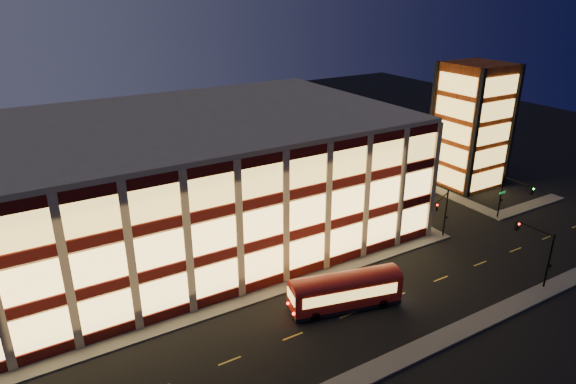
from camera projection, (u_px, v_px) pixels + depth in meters
ground at (278, 296)px, 49.94m from camera, size 200.00×200.00×0.00m
sidewalk_office_south at (246, 300)px, 49.26m from camera, size 54.00×2.00×0.15m
sidewalk_office_east at (356, 193)px, 74.45m from camera, size 2.00×30.00×0.15m
sidewalk_tower_south at (527, 206)px, 69.95m from camera, size 14.00×2.00×0.15m
sidewalk_tower_west at (412, 179)px, 79.74m from camera, size 2.00×30.00×0.15m
sidewalk_near at (362, 376)px, 39.62m from camera, size 100.00×2.00×0.15m
office_building at (182, 180)px, 59.22m from camera, size 50.45×30.45×14.50m
stair_tower at (471, 125)px, 75.26m from camera, size 8.60×8.60×18.00m
traffic_signal_far at (442, 209)px, 59.27m from camera, size 3.79×1.87×6.00m
traffic_signal_right at (512, 192)px, 64.02m from camera, size 1.20×4.37×6.00m
traffic_signal_near at (537, 245)px, 50.96m from camera, size 0.32×4.45×6.00m
trolley_bus at (345, 289)px, 47.51m from camera, size 10.83×5.07×3.56m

